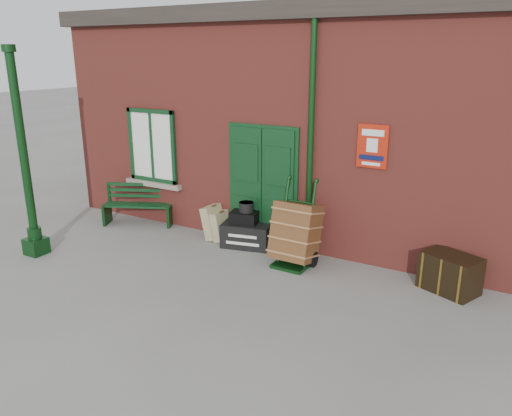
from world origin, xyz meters
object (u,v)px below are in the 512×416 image
Objects in this scene: porter_trolley at (295,233)px; dark_trunk at (450,273)px; bench at (139,203)px; houdini_trunk at (247,235)px.

dark_trunk is (2.47, 0.25, -0.27)m from porter_trolley.
porter_trolley is (3.79, -0.30, 0.12)m from bench.
porter_trolley is 1.80× the size of dark_trunk.
porter_trolley is (1.14, -0.29, 0.34)m from houdini_trunk.
dark_trunk is (6.26, -0.05, -0.15)m from bench.
bench is 2.66m from houdini_trunk.
houdini_trunk is at bearing -24.71° from bench.
porter_trolley reaches higher than houdini_trunk.
bench reaches higher than houdini_trunk.
houdini_trunk is (2.65, -0.01, -0.22)m from bench.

